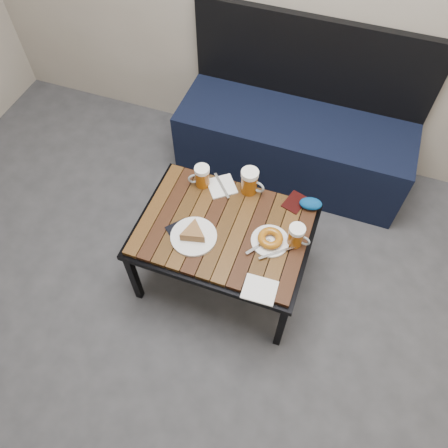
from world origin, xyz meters
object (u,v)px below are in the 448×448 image
(beer_mug_centre, at_px, (250,181))
(plate_pie, at_px, (194,235))
(bench, at_px, (294,139))
(cafe_table, at_px, (224,232))
(plate_bagel, at_px, (270,240))
(beer_mug_left, at_px, (202,176))
(knit_pouch, at_px, (311,204))
(passport_navy, at_px, (178,228))
(beer_mug_right, at_px, (296,236))
(passport_burgundy, at_px, (295,202))

(beer_mug_centre, distance_m, plate_pie, 0.40)
(bench, height_order, cafe_table, bench)
(plate_bagel, bearing_deg, beer_mug_left, 152.61)
(beer_mug_left, bearing_deg, bench, -144.50)
(cafe_table, relative_size, knit_pouch, 7.49)
(beer_mug_left, xyz_separation_m, passport_navy, (-0.01, -0.30, -0.06))
(beer_mug_right, bearing_deg, bench, 112.40)
(cafe_table, bearing_deg, plate_pie, -138.49)
(beer_mug_left, bearing_deg, beer_mug_right, 132.67)
(beer_mug_right, bearing_deg, passport_navy, -159.08)
(cafe_table, distance_m, beer_mug_right, 0.36)
(beer_mug_centre, distance_m, plate_bagel, 0.33)
(beer_mug_left, distance_m, plate_pie, 0.33)
(plate_bagel, bearing_deg, plate_pie, -164.43)
(bench, bearing_deg, plate_bagel, -84.33)
(bench, relative_size, beer_mug_centre, 9.89)
(plate_bagel, bearing_deg, knit_pouch, 64.00)
(beer_mug_right, xyz_separation_m, plate_bagel, (-0.11, -0.03, -0.04))
(plate_pie, bearing_deg, knit_pouch, 37.30)
(beer_mug_centre, xyz_separation_m, plate_bagel, (0.19, -0.26, -0.05))
(beer_mug_right, relative_size, plate_pie, 0.55)
(passport_navy, xyz_separation_m, passport_burgundy, (0.49, 0.34, 0.00))
(cafe_table, xyz_separation_m, passport_burgundy, (0.28, 0.26, 0.05))
(beer_mug_right, bearing_deg, passport_burgundy, 113.44)
(plate_pie, relative_size, knit_pouch, 1.96)
(knit_pouch, bearing_deg, cafe_table, -144.16)
(beer_mug_right, distance_m, plate_bagel, 0.12)
(passport_navy, bearing_deg, knit_pouch, 71.15)
(beer_mug_left, xyz_separation_m, plate_pie, (0.08, -0.32, -0.04))
(beer_mug_right, height_order, plate_pie, beer_mug_right)
(bench, height_order, knit_pouch, bench)
(bench, bearing_deg, passport_navy, -109.42)
(beer_mug_right, distance_m, passport_burgundy, 0.25)
(plate_pie, bearing_deg, beer_mug_right, 16.01)
(plate_pie, height_order, passport_navy, plate_pie)
(beer_mug_right, bearing_deg, plate_pie, -154.59)
(beer_mug_left, height_order, knit_pouch, beer_mug_left)
(bench, xyz_separation_m, passport_navy, (-0.34, -0.98, 0.20))
(beer_mug_centre, relative_size, passport_navy, 1.33)
(passport_burgundy, bearing_deg, bench, 119.40)
(beer_mug_right, xyz_separation_m, knit_pouch, (0.02, 0.23, -0.04))
(beer_mug_centre, bearing_deg, beer_mug_right, -26.27)
(plate_pie, bearing_deg, bench, 75.62)
(beer_mug_left, height_order, passport_navy, beer_mug_left)
(beer_mug_right, xyz_separation_m, plate_pie, (-0.46, -0.13, -0.04))
(bench, distance_m, plate_bagel, 0.93)
(plate_bagel, bearing_deg, passport_burgundy, 78.76)
(beer_mug_centre, xyz_separation_m, plate_pie, (-0.16, -0.36, -0.05))
(beer_mug_left, relative_size, passport_navy, 1.15)
(bench, relative_size, knit_pouch, 12.48)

